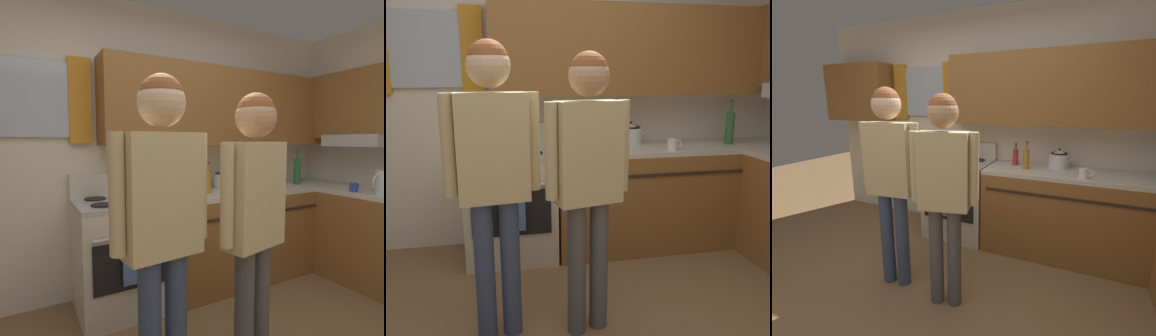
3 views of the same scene
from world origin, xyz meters
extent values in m
cube|color=silver|center=(0.00, 1.90, 1.30)|extent=(4.60, 0.10, 2.60)
cube|color=silver|center=(-0.87, 1.83, 1.70)|extent=(0.55, 0.03, 0.60)
cube|color=orange|center=(-0.50, 1.82, 1.70)|extent=(0.18, 0.04, 0.70)
cube|color=brown|center=(0.97, 1.69, 1.70)|extent=(2.67, 0.32, 0.74)
cube|color=brown|center=(2.14, 0.89, 1.75)|extent=(0.32, 1.62, 0.69)
cube|color=#B7B7BC|center=(2.08, 1.05, 1.38)|extent=(0.40, 0.60, 0.12)
cube|color=brown|center=(1.22, 1.54, 0.43)|extent=(2.17, 0.62, 0.86)
cube|color=beige|center=(1.22, 1.54, 0.88)|extent=(2.17, 0.62, 0.04)
cube|color=#2D2319|center=(1.22, 1.23, 0.72)|extent=(2.05, 0.01, 0.02)
cube|color=beige|center=(-0.25, 1.54, 0.43)|extent=(0.72, 0.62, 0.86)
cube|color=black|center=(-0.25, 1.23, 0.48)|extent=(0.60, 0.01, 0.36)
cylinder|color=#ADADB2|center=(-0.25, 1.20, 0.70)|extent=(0.60, 0.02, 0.02)
cube|color=#ADADB2|center=(-0.25, 1.54, 0.88)|extent=(0.72, 0.62, 0.04)
cube|color=beige|center=(-0.25, 1.81, 1.00)|extent=(0.72, 0.08, 0.20)
cylinder|color=black|center=(-0.43, 1.40, 0.91)|extent=(0.17, 0.17, 0.01)
cylinder|color=black|center=(-0.07, 1.40, 0.91)|extent=(0.17, 0.17, 0.01)
cylinder|color=black|center=(-0.43, 1.68, 0.91)|extent=(0.17, 0.17, 0.01)
cylinder|color=black|center=(-0.07, 1.68, 0.91)|extent=(0.17, 0.17, 0.01)
cube|color=#4C72B7|center=(-0.25, 1.19, 0.52)|extent=(0.20, 0.02, 0.34)
cylinder|color=red|center=(0.39, 1.62, 0.99)|extent=(0.06, 0.06, 0.17)
cylinder|color=red|center=(0.39, 1.62, 1.10)|extent=(0.02, 0.02, 0.06)
cylinder|color=#3F382D|center=(0.39, 1.62, 1.14)|extent=(0.03, 0.03, 0.02)
cylinder|color=#B27223|center=(0.53, 1.48, 1.00)|extent=(0.06, 0.06, 0.20)
cylinder|color=#B27223|center=(0.53, 1.48, 1.14)|extent=(0.02, 0.02, 0.07)
cylinder|color=#3F382D|center=(0.53, 1.48, 1.18)|extent=(0.03, 0.03, 0.02)
cylinder|color=#2D6633|center=(1.71, 1.52, 1.04)|extent=(0.08, 0.08, 0.28)
cylinder|color=#2D6633|center=(1.71, 1.52, 1.23)|extent=(0.03, 0.03, 0.10)
cylinder|color=#3F382D|center=(1.71, 1.52, 1.29)|extent=(0.03, 0.03, 0.02)
cylinder|color=white|center=(1.08, 1.33, 0.95)|extent=(0.08, 0.08, 0.09)
torus|color=white|center=(1.13, 1.33, 0.95)|extent=(0.07, 0.01, 0.07)
cylinder|color=#2D479E|center=(1.78, 0.89, 0.94)|extent=(0.07, 0.07, 0.08)
torus|color=#2D479E|center=(1.82, 0.89, 0.95)|extent=(0.06, 0.01, 0.06)
cylinder|color=silver|center=(0.84, 1.67, 0.97)|extent=(0.20, 0.20, 0.14)
cone|color=silver|center=(0.84, 1.67, 1.06)|extent=(0.18, 0.18, 0.05)
sphere|color=black|center=(0.84, 1.67, 1.09)|extent=(0.02, 0.02, 0.02)
cone|color=silver|center=(0.97, 1.67, 1.00)|extent=(0.09, 0.04, 0.07)
torus|color=black|center=(0.84, 1.67, 1.05)|extent=(0.17, 0.17, 0.02)
cylinder|color=silver|center=(1.83, 0.66, 1.01)|extent=(0.11, 0.11, 0.22)
torus|color=silver|center=(1.76, 0.66, 1.02)|extent=(0.14, 0.02, 0.14)
cylinder|color=#38476B|center=(-0.29, 0.46, 0.41)|extent=(0.11, 0.11, 0.83)
cube|color=#D1BC8C|center=(-0.37, 0.45, 1.12)|extent=(0.40, 0.20, 0.59)
cylinder|color=#D1BC8C|center=(-0.14, 0.47, 1.15)|extent=(0.07, 0.07, 0.54)
cylinder|color=#D1BC8C|center=(-0.59, 0.42, 1.15)|extent=(0.07, 0.07, 0.54)
sphere|color=beige|center=(-0.37, 0.45, 1.55)|extent=(0.23, 0.23, 0.23)
sphere|color=brown|center=(-0.37, 0.45, 1.58)|extent=(0.21, 0.21, 0.21)
cylinder|color=#4C4C51|center=(0.22, 0.41, 0.40)|extent=(0.11, 0.11, 0.80)
cylinder|color=#4C4C51|center=(0.08, 0.38, 0.40)|extent=(0.11, 0.11, 0.80)
cube|color=#D1BC8C|center=(0.15, 0.40, 1.09)|extent=(0.39, 0.23, 0.57)
cylinder|color=#D1BC8C|center=(0.37, 0.45, 1.11)|extent=(0.07, 0.07, 0.52)
cylinder|color=#D1BC8C|center=(-0.06, 0.35, 1.11)|extent=(0.07, 0.07, 0.52)
sphere|color=tan|center=(0.15, 0.40, 1.50)|extent=(0.22, 0.22, 0.22)
sphere|color=brown|center=(0.15, 0.40, 1.53)|extent=(0.20, 0.20, 0.20)
camera|label=1|loc=(-0.94, -0.88, 1.38)|focal=28.87mm
camera|label=2|loc=(-0.35, -1.73, 1.51)|focal=37.79mm
camera|label=3|loc=(1.03, -1.25, 1.56)|focal=25.09mm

